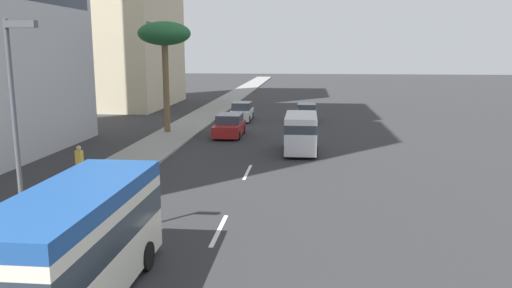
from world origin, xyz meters
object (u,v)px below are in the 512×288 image
car_second (229,126)px  pedestrian_mid_block (80,162)px  palm_tree (164,36)px  street_lamp (17,114)px  minibus_third (77,241)px  van_lead (301,131)px  car_fourth (306,113)px  car_fifth (242,112)px

car_second → pedestrian_mid_block: bearing=-19.1°
car_second → palm_tree: palm_tree is taller
palm_tree → street_lamp: palm_tree is taller
pedestrian_mid_block → street_lamp: size_ratio=0.25×
car_second → minibus_third: size_ratio=0.66×
van_lead → pedestrian_mid_block: van_lead is taller
palm_tree → car_fourth: bearing=-53.6°
minibus_third → car_fifth: bearing=-179.8°
car_second → pedestrian_mid_block: (-14.26, 4.95, 0.36)m
car_fourth → street_lamp: bearing=164.8°
van_lead → pedestrian_mid_block: size_ratio=2.67×
palm_tree → van_lead: bearing=-121.5°
minibus_third → palm_tree: bearing=-169.2°
van_lead → pedestrian_mid_block: (-8.71, 10.29, -0.24)m
minibus_third → pedestrian_mid_block: bearing=-155.3°
minibus_third → pedestrian_mid_block: 11.84m
van_lead → palm_tree: 13.43m
pedestrian_mid_block → street_lamp: (-8.27, -2.15, 3.35)m
minibus_third → street_lamp: bearing=-131.7°
car_fourth → palm_tree: size_ratio=0.50×
street_lamp → car_fifth: bearing=-4.9°
car_second → street_lamp: size_ratio=0.64×
palm_tree → street_lamp: bearing=-174.8°
pedestrian_mid_block → minibus_third: bearing=-51.5°
pedestrian_mid_block → street_lamp: bearing=-61.6°
palm_tree → street_lamp: (-23.27, -2.13, -2.83)m
van_lead → pedestrian_mid_block: bearing=130.2°
car_fourth → car_fifth: size_ratio=0.99×
car_fourth → pedestrian_mid_block: 25.17m
car_second → minibus_third: 25.03m
van_lead → car_fourth: van_lead is taller
minibus_third → van_lead: bearing=164.6°
minibus_third → car_fourth: minibus_third is taller
car_fourth → minibus_third: bearing=170.4°
van_lead → car_second: size_ratio=1.05×
palm_tree → street_lamp: size_ratio=1.17×
van_lead → street_lamp: 19.08m
car_fifth → palm_tree: palm_tree is taller
car_fourth → van_lead: bearing=178.7°
palm_tree → car_fifth: bearing=-32.4°
car_fourth → palm_tree: (-7.81, 10.60, 6.55)m
minibus_third → street_lamp: street_lamp is taller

